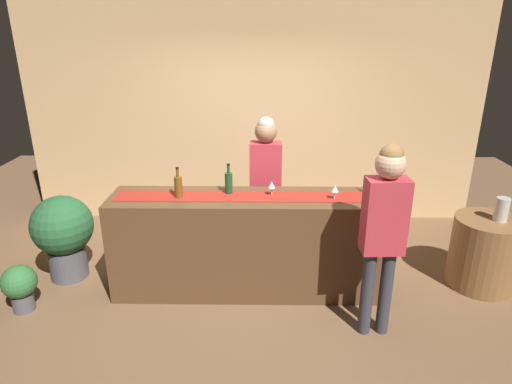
# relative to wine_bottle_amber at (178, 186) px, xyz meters

# --- Properties ---
(ground_plane) EXTENTS (10.00, 10.00, 0.00)m
(ground_plane) POSITION_rel_wine_bottle_amber_xyz_m (0.67, 0.03, -1.13)
(ground_plane) COLOR brown
(back_wall) EXTENTS (6.00, 0.12, 2.90)m
(back_wall) POSITION_rel_wine_bottle_amber_xyz_m (0.67, 1.93, 0.32)
(back_wall) COLOR tan
(back_wall) RESTS_ON ground
(bar_counter) EXTENTS (2.71, 0.60, 1.01)m
(bar_counter) POSITION_rel_wine_bottle_amber_xyz_m (0.67, 0.03, -0.62)
(bar_counter) COLOR #543821
(bar_counter) RESTS_ON ground
(counter_runner_cloth) EXTENTS (2.57, 0.28, 0.01)m
(counter_runner_cloth) POSITION_rel_wine_bottle_amber_xyz_m (0.67, 0.03, -0.11)
(counter_runner_cloth) COLOR maroon
(counter_runner_cloth) RESTS_ON bar_counter
(wine_bottle_amber) EXTENTS (0.07, 0.07, 0.30)m
(wine_bottle_amber) POSITION_rel_wine_bottle_amber_xyz_m (0.00, 0.00, 0.00)
(wine_bottle_amber) COLOR brown
(wine_bottle_amber) RESTS_ON bar_counter
(wine_bottle_clear) EXTENTS (0.07, 0.07, 0.30)m
(wine_bottle_clear) POSITION_rel_wine_bottle_amber_xyz_m (1.88, 0.05, 0.00)
(wine_bottle_clear) COLOR #B2C6C1
(wine_bottle_clear) RESTS_ON bar_counter
(wine_bottle_green) EXTENTS (0.07, 0.07, 0.30)m
(wine_bottle_green) POSITION_rel_wine_bottle_amber_xyz_m (0.47, 0.12, 0.00)
(wine_bottle_green) COLOR #194723
(wine_bottle_green) RESTS_ON bar_counter
(wine_glass_near_customer) EXTENTS (0.07, 0.07, 0.14)m
(wine_glass_near_customer) POSITION_rel_wine_bottle_amber_xyz_m (1.47, -0.04, -0.01)
(wine_glass_near_customer) COLOR silver
(wine_glass_near_customer) RESTS_ON bar_counter
(wine_glass_mid_counter) EXTENTS (0.07, 0.07, 0.14)m
(wine_glass_mid_counter) POSITION_rel_wine_bottle_amber_xyz_m (0.88, 0.06, -0.01)
(wine_glass_mid_counter) COLOR silver
(wine_glass_mid_counter) RESTS_ON bar_counter
(bartender) EXTENTS (0.34, 0.23, 1.68)m
(bartender) POSITION_rel_wine_bottle_amber_xyz_m (0.83, 0.61, -0.09)
(bartender) COLOR #26262B
(bartender) RESTS_ON ground
(customer_sipping) EXTENTS (0.35, 0.24, 1.71)m
(customer_sipping) POSITION_rel_wine_bottle_amber_xyz_m (1.78, -0.65, -0.07)
(customer_sipping) COLOR #33333D
(customer_sipping) RESTS_ON ground
(round_side_table) EXTENTS (0.68, 0.68, 0.74)m
(round_side_table) POSITION_rel_wine_bottle_amber_xyz_m (3.08, 0.14, -0.76)
(round_side_table) COLOR brown
(round_side_table) RESTS_ON ground
(vase_on_side_table) EXTENTS (0.13, 0.13, 0.24)m
(vase_on_side_table) POSITION_rel_wine_bottle_amber_xyz_m (3.15, 0.12, -0.27)
(vase_on_side_table) COLOR #B7B2A8
(vase_on_side_table) RESTS_ON round_side_table
(potted_plant_tall) EXTENTS (0.63, 0.63, 0.92)m
(potted_plant_tall) POSITION_rel_wine_bottle_amber_xyz_m (-1.29, 0.23, -0.60)
(potted_plant_tall) COLOR #4C4C51
(potted_plant_tall) RESTS_ON ground
(potted_plant_small) EXTENTS (0.32, 0.32, 0.47)m
(potted_plant_small) POSITION_rel_wine_bottle_amber_xyz_m (-1.48, -0.38, -0.86)
(potted_plant_small) COLOR #4C4C51
(potted_plant_small) RESTS_ON ground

